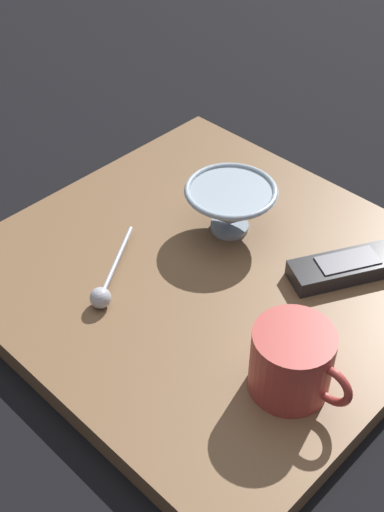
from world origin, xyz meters
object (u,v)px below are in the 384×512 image
object	(u,v)px
teaspoon	(104,290)
cereal_bowl	(230,206)
tv_remote_near	(364,263)
coffee_mug	(293,362)

from	to	relation	value
teaspoon	cereal_bowl	bearing A→B (deg)	84.11
tv_remote_near	coffee_mug	bearing A→B (deg)	-77.65
teaspoon	tv_remote_near	xyz separation A→B (m)	(0.20, 0.27, -0.00)
cereal_bowl	teaspoon	distance (m)	0.21
coffee_mug	tv_remote_near	world-z (taller)	coffee_mug
coffee_mug	teaspoon	distance (m)	0.26
tv_remote_near	teaspoon	bearing A→B (deg)	-127.16
cereal_bowl	teaspoon	xyz separation A→B (m)	(-0.02, -0.21, -0.03)
teaspoon	tv_remote_near	world-z (taller)	teaspoon
cereal_bowl	teaspoon	bearing A→B (deg)	-95.89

